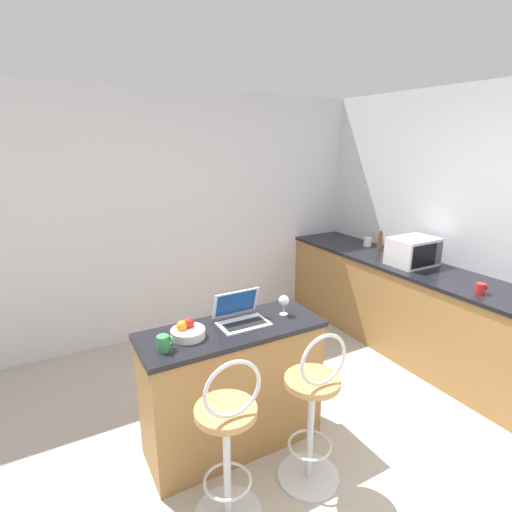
% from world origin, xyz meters
% --- Properties ---
extents(ground_plane, '(20.00, 20.00, 0.00)m').
position_xyz_m(ground_plane, '(0.00, 0.00, 0.00)').
color(ground_plane, '#ADA393').
extents(wall_back, '(12.00, 0.06, 2.60)m').
position_xyz_m(wall_back, '(0.00, 2.79, 1.30)').
color(wall_back, silver).
rests_on(wall_back, ground_plane).
extents(breakfast_bar, '(1.23, 0.48, 0.91)m').
position_xyz_m(breakfast_bar, '(-0.36, 0.83, 0.46)').
color(breakfast_bar, '#9E703D').
rests_on(breakfast_bar, ground_plane).
extents(counter_right, '(0.67, 3.29, 0.91)m').
position_xyz_m(counter_right, '(1.81, 1.13, 0.46)').
color(counter_right, '#9E703D').
rests_on(counter_right, ground_plane).
extents(bar_stool_near, '(0.40, 0.40, 1.06)m').
position_xyz_m(bar_stool_near, '(-0.65, 0.30, 0.51)').
color(bar_stool_near, silver).
rests_on(bar_stool_near, ground_plane).
extents(bar_stool_far, '(0.40, 0.40, 1.06)m').
position_xyz_m(bar_stool_far, '(-0.08, 0.30, 0.51)').
color(bar_stool_far, silver).
rests_on(bar_stool_far, ground_plane).
extents(laptop, '(0.33, 0.26, 0.21)m').
position_xyz_m(laptop, '(-0.27, 0.88, 0.97)').
color(laptop, silver).
rests_on(laptop, breakfast_bar).
extents(microwave, '(0.46, 0.34, 0.27)m').
position_xyz_m(microwave, '(1.81, 1.22, 1.05)').
color(microwave, silver).
rests_on(microwave, counter_right).
extents(mug_green, '(0.09, 0.07, 0.10)m').
position_xyz_m(mug_green, '(-0.84, 0.76, 0.96)').
color(mug_green, '#338447').
rests_on(mug_green, breakfast_bar).
extents(mug_white, '(0.10, 0.09, 0.10)m').
position_xyz_m(mug_white, '(1.94, 1.97, 0.96)').
color(mug_white, white).
rests_on(mug_white, counter_right).
extents(pepper_mill, '(0.05, 0.05, 0.23)m').
position_xyz_m(pepper_mill, '(1.95, 1.80, 1.02)').
color(pepper_mill, brown).
rests_on(pepper_mill, counter_right).
extents(fruit_bowl, '(0.22, 0.22, 0.11)m').
position_xyz_m(fruit_bowl, '(-0.66, 0.85, 0.95)').
color(fruit_bowl, silver).
rests_on(fruit_bowl, breakfast_bar).
extents(mug_red, '(0.09, 0.08, 0.09)m').
position_xyz_m(mug_red, '(1.65, 0.41, 0.96)').
color(mug_red, red).
rests_on(mug_red, counter_right).
extents(wine_glass_short, '(0.08, 0.08, 0.14)m').
position_xyz_m(wine_glass_short, '(0.05, 0.84, 1.01)').
color(wine_glass_short, silver).
rests_on(wine_glass_short, breakfast_bar).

